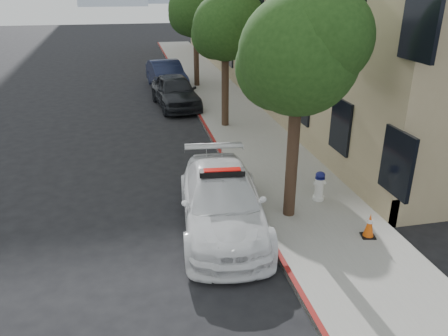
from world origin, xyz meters
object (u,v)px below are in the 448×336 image
Objects in this scene: police_car at (222,201)px; traffic_cone at (369,225)px; parked_car_far at (166,75)px; parked_car_mid at (175,91)px; fire_hydrant at (319,186)px.

police_car is 3.58m from traffic_cone.
parked_car_mid is at bearing -95.80° from parked_car_far.
traffic_cone is (3.28, -1.42, -0.27)m from police_car.
parked_car_mid is 7.60× the size of traffic_cone.
police_car is at bearing -96.77° from parked_car_far.
parked_car_mid is 13.76m from traffic_cone.
parked_car_far is 7.81× the size of traffic_cone.
parked_car_mid is 4.27m from parked_car_far.
parked_car_far is at bearing 84.56° from parked_car_mid.
police_car is 6.14× the size of fire_hydrant.
traffic_cone is at bearing -82.90° from parked_car_mid.
parked_car_mid reaches higher than fire_hydrant.
police_car is 8.41× the size of traffic_cone.
parked_car_mid is 0.97× the size of parked_car_far.
police_car is at bearing -166.44° from fire_hydrant.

